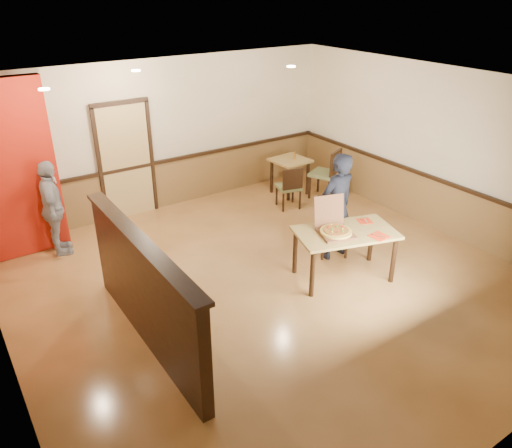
% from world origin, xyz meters
% --- Properties ---
extents(floor, '(7.00, 7.00, 0.00)m').
position_xyz_m(floor, '(0.00, 0.00, 0.00)').
color(floor, tan).
rests_on(floor, ground).
extents(ceiling, '(7.00, 7.00, 0.00)m').
position_xyz_m(ceiling, '(0.00, 0.00, 2.80)').
color(ceiling, black).
rests_on(ceiling, wall_back).
extents(wall_back, '(7.00, 0.00, 7.00)m').
position_xyz_m(wall_back, '(0.00, 3.50, 1.40)').
color(wall_back, '#F3E5BE').
rests_on(wall_back, floor).
extents(wall_right, '(0.00, 7.00, 7.00)m').
position_xyz_m(wall_right, '(3.50, 0.00, 1.40)').
color(wall_right, '#F3E5BE').
rests_on(wall_right, floor).
extents(wainscot_back, '(7.00, 0.04, 0.90)m').
position_xyz_m(wainscot_back, '(0.00, 3.47, 0.45)').
color(wainscot_back, brown).
rests_on(wainscot_back, floor).
extents(chair_rail_back, '(7.00, 0.06, 0.06)m').
position_xyz_m(chair_rail_back, '(0.00, 3.45, 0.92)').
color(chair_rail_back, black).
rests_on(chair_rail_back, wall_back).
extents(wainscot_right, '(0.04, 7.00, 0.90)m').
position_xyz_m(wainscot_right, '(3.47, 0.00, 0.45)').
color(wainscot_right, brown).
rests_on(wainscot_right, floor).
extents(chair_rail_right, '(0.06, 7.00, 0.06)m').
position_xyz_m(chair_rail_right, '(3.45, 0.00, 0.92)').
color(chair_rail_right, black).
rests_on(chair_rail_right, wall_right).
extents(back_door, '(0.90, 0.06, 2.10)m').
position_xyz_m(back_door, '(-0.80, 3.46, 1.05)').
color(back_door, '#DDBB71').
rests_on(back_door, wall_back).
extents(booth_partition, '(0.20, 3.10, 1.44)m').
position_xyz_m(booth_partition, '(-2.00, -0.20, 0.74)').
color(booth_partition, black).
rests_on(booth_partition, floor).
extents(red_accent_panel, '(1.60, 0.20, 2.78)m').
position_xyz_m(red_accent_panel, '(-2.90, 3.00, 1.40)').
color(red_accent_panel, '#AC1A0C').
rests_on(red_accent_panel, floor).
extents(spot_a, '(0.14, 0.14, 0.02)m').
position_xyz_m(spot_a, '(-2.30, 1.80, 2.78)').
color(spot_a, '#FFDCB2').
rests_on(spot_a, ceiling).
extents(spot_b, '(0.14, 0.14, 0.02)m').
position_xyz_m(spot_b, '(-0.80, 2.50, 2.78)').
color(spot_b, '#FFDCB2').
rests_on(spot_b, ceiling).
extents(spot_c, '(0.14, 0.14, 0.02)m').
position_xyz_m(spot_c, '(1.40, 1.50, 2.78)').
color(spot_c, '#FFDCB2').
rests_on(spot_c, ceiling).
extents(main_table, '(1.61, 1.20, 0.77)m').
position_xyz_m(main_table, '(0.99, -0.43, 0.66)').
color(main_table, '#AE8E49').
rests_on(main_table, floor).
extents(diner_chair, '(0.62, 0.62, 0.94)m').
position_xyz_m(diner_chair, '(1.37, 0.28, 0.51)').
color(diner_chair, '#636C3F').
rests_on(diner_chair, floor).
extents(side_chair_left, '(0.51, 0.51, 0.85)m').
position_xyz_m(side_chair_left, '(1.85, 2.01, 0.46)').
color(side_chair_left, '#636C3F').
rests_on(side_chair_left, floor).
extents(side_chair_right, '(0.67, 0.67, 1.02)m').
position_xyz_m(side_chair_right, '(2.80, 2.00, 0.56)').
color(side_chair_right, '#636C3F').
rests_on(side_chair_right, floor).
extents(side_table, '(0.74, 0.74, 0.74)m').
position_xyz_m(side_table, '(2.32, 2.62, 0.56)').
color(side_table, '#AE8E49').
rests_on(side_table, floor).
extents(diner, '(0.65, 0.45, 1.73)m').
position_xyz_m(diner, '(1.32, 0.14, 0.86)').
color(diner, black).
rests_on(diner, floor).
extents(passerby, '(0.54, 0.97, 1.57)m').
position_xyz_m(passerby, '(-2.32, 2.70, 0.78)').
color(passerby, '#919299').
rests_on(passerby, floor).
extents(pizza_box, '(0.60, 0.65, 0.48)m').
position_xyz_m(pizza_box, '(0.82, -0.37, 0.83)').
color(pizza_box, brown).
rests_on(pizza_box, main_table).
extents(pizza, '(0.54, 0.54, 0.03)m').
position_xyz_m(pizza, '(0.80, -0.42, 0.82)').
color(pizza, '#E3C352').
rests_on(pizza, pizza_box).
extents(napkin_near, '(0.25, 0.25, 0.01)m').
position_xyz_m(napkin_near, '(1.27, -0.80, 0.77)').
color(napkin_near, red).
rests_on(napkin_near, main_table).
extents(napkin_far, '(0.26, 0.26, 0.01)m').
position_xyz_m(napkin_far, '(1.45, -0.34, 0.77)').
color(napkin_far, red).
rests_on(napkin_far, main_table).
extents(condiment, '(0.05, 0.05, 0.14)m').
position_xyz_m(condiment, '(2.42, 2.61, 0.81)').
color(condiment, '#8C5B19').
rests_on(condiment, side_table).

